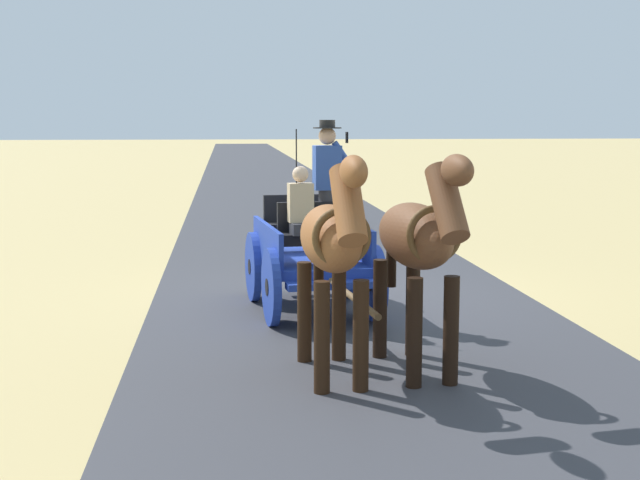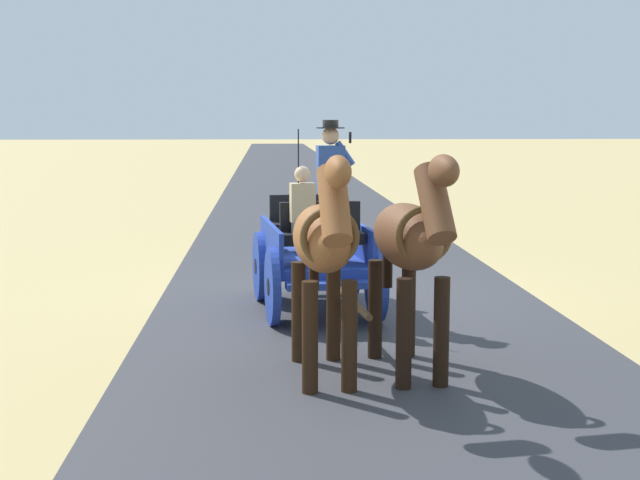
% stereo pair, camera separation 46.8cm
% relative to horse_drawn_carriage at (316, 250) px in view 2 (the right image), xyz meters
% --- Properties ---
extents(ground_plane, '(200.00, 200.00, 0.00)m').
position_rel_horse_drawn_carriage_xyz_m(ground_plane, '(-0.51, -0.92, -0.82)').
color(ground_plane, tan).
extents(road_surface, '(5.32, 160.00, 0.01)m').
position_rel_horse_drawn_carriage_xyz_m(road_surface, '(-0.51, -0.92, -0.81)').
color(road_surface, '#38383D').
rests_on(road_surface, ground).
extents(horse_drawn_carriage, '(1.67, 4.52, 2.50)m').
position_rel_horse_drawn_carriage_xyz_m(horse_drawn_carriage, '(0.00, 0.00, 0.00)').
color(horse_drawn_carriage, '#1E3899').
rests_on(horse_drawn_carriage, ground).
extents(horse_near_side, '(0.75, 2.15, 2.21)m').
position_rel_horse_drawn_carriage_xyz_m(horse_near_side, '(-0.76, 2.96, 0.51)').
color(horse_near_side, brown).
rests_on(horse_near_side, ground).
extents(horse_off_side, '(0.65, 2.13, 2.21)m').
position_rel_horse_drawn_carriage_xyz_m(horse_off_side, '(0.09, 3.06, 0.51)').
color(horse_off_side, brown).
rests_on(horse_off_side, ground).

